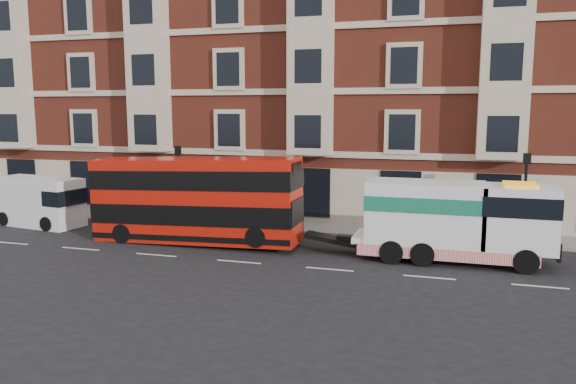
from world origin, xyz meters
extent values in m
plane|color=black|center=(0.00, 0.00, 0.00)|extent=(120.00, 120.00, 0.00)
cube|color=slate|center=(0.00, 7.50, 0.07)|extent=(90.00, 3.00, 0.15)
cube|color=brown|center=(0.50, 15.00, 9.00)|extent=(45.00, 12.00, 18.00)
cylinder|color=black|center=(-6.00, 6.20, 2.15)|extent=(0.14, 0.14, 4.00)
cube|color=black|center=(-6.00, 6.20, 4.25)|extent=(0.35, 0.15, 0.50)
cylinder|color=black|center=(12.00, 6.20, 2.15)|extent=(0.14, 0.14, 4.00)
cube|color=black|center=(12.00, 6.20, 4.25)|extent=(0.35, 0.15, 0.50)
cube|color=#B9150A|center=(-3.27, 2.65, 2.16)|extent=(10.28, 2.29, 4.04)
cube|color=black|center=(-3.27, 2.65, 1.56)|extent=(10.32, 2.35, 0.96)
cube|color=black|center=(-3.27, 2.65, 3.21)|extent=(10.32, 2.35, 0.92)
cylinder|color=black|center=(-6.76, 1.62, 0.48)|extent=(0.95, 0.29, 0.95)
cylinder|color=black|center=(-6.76, 3.69, 0.48)|extent=(0.95, 0.29, 0.95)
cylinder|color=black|center=(0.21, 1.62, 0.75)|extent=(0.95, 0.29, 0.95)
cylinder|color=black|center=(0.21, 3.69, 0.75)|extent=(0.95, 0.29, 0.95)
cube|color=white|center=(8.73, 2.65, 0.87)|extent=(8.26, 2.11, 0.28)
cube|color=white|center=(11.39, 2.65, 2.06)|extent=(2.94, 2.29, 2.66)
cube|color=white|center=(7.62, 2.65, 2.11)|extent=(4.95, 2.29, 2.66)
cube|color=#176B50|center=(7.62, 2.65, 2.57)|extent=(5.00, 2.33, 0.64)
cube|color=red|center=(8.54, 2.65, 0.55)|extent=(7.34, 2.35, 0.50)
cylinder|color=black|center=(11.66, 1.62, 0.50)|extent=(1.01, 0.32, 1.01)
cylinder|color=black|center=(11.66, 3.69, 0.50)|extent=(1.01, 0.32, 1.01)
cylinder|color=black|center=(7.62, 1.62, 0.50)|extent=(1.01, 0.37, 1.01)
cylinder|color=black|center=(7.62, 3.69, 0.50)|extent=(1.01, 0.37, 1.01)
cylinder|color=black|center=(6.34, 1.62, 0.50)|extent=(1.01, 0.37, 1.01)
cylinder|color=black|center=(6.34, 3.69, 0.50)|extent=(1.01, 0.37, 1.01)
cube|color=white|center=(-13.69, 4.03, 1.35)|extent=(5.44, 2.82, 2.70)
cylinder|color=black|center=(-15.47, 3.30, 0.39)|extent=(0.82, 0.37, 0.79)
cylinder|color=black|center=(-15.18, 5.25, 0.39)|extent=(0.82, 0.37, 0.79)
cylinder|color=black|center=(-12.19, 2.81, 0.39)|extent=(0.82, 0.37, 0.79)
cylinder|color=black|center=(-11.90, 4.76, 0.39)|extent=(0.82, 0.37, 0.79)
imported|color=#1C1D39|center=(-7.64, 7.01, 0.95)|extent=(0.69, 0.63, 1.59)
camera|label=1|loc=(8.69, -21.93, 6.56)|focal=35.00mm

